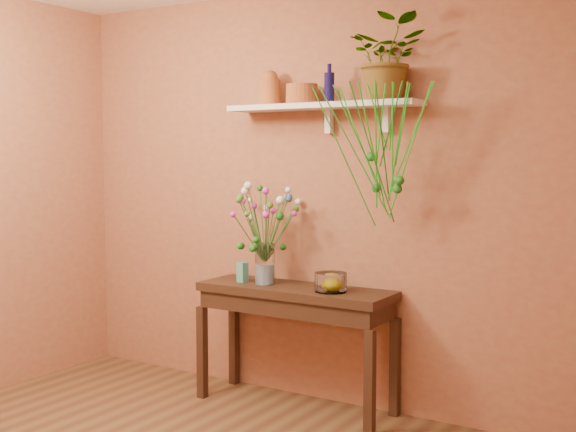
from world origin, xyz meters
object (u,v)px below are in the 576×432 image
at_px(glass_vase, 265,267).
at_px(bouquet, 264,214).
at_px(spider_plant, 388,59).
at_px(terracotta_jug, 270,89).
at_px(sideboard, 295,304).
at_px(blue_bottle, 329,87).
at_px(glass_bowl, 331,283).

bearing_deg(glass_vase, bouquet, -69.60).
bearing_deg(glass_vase, spider_plant, 8.12).
bearing_deg(terracotta_jug, sideboard, -22.19).
height_order(sideboard, bouquet, bouquet).
xyz_separation_m(sideboard, blue_bottle, (0.20, 0.07, 1.37)).
bearing_deg(blue_bottle, glass_bowl, -55.03).
bearing_deg(bouquet, spider_plant, 8.82).
relative_size(terracotta_jug, blue_bottle, 0.98).
bearing_deg(terracotta_jug, bouquet, -71.21).
relative_size(bouquet, glass_bowl, 2.66).
height_order(sideboard, spider_plant, spider_plant).
relative_size(terracotta_jug, glass_bowl, 1.17).
xyz_separation_m(terracotta_jug, spider_plant, (0.85, -0.01, 0.13)).
relative_size(glass_vase, glass_bowl, 1.34).
relative_size(sideboard, blue_bottle, 5.46).
relative_size(blue_bottle, glass_vase, 0.89).
relative_size(sideboard, terracotta_jug, 5.60).
height_order(spider_plant, glass_bowl, spider_plant).
distance_m(terracotta_jug, glass_bowl, 1.33).
relative_size(blue_bottle, spider_plant, 0.48).
distance_m(sideboard, glass_bowl, 0.33).
height_order(blue_bottle, bouquet, blue_bottle).
height_order(blue_bottle, spider_plant, spider_plant).
bearing_deg(glass_bowl, glass_vase, 178.27).
relative_size(sideboard, spider_plant, 2.63).
distance_m(blue_bottle, glass_vase, 1.22).
distance_m(sideboard, bouquet, 0.61).
xyz_separation_m(blue_bottle, glass_vase, (-0.42, -0.09, -1.14)).
bearing_deg(bouquet, blue_bottle, 13.38).
xyz_separation_m(bouquet, glass_bowl, (0.49, -0.01, -0.40)).
relative_size(glass_vase, bouquet, 0.50).
relative_size(blue_bottle, bouquet, 0.45).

